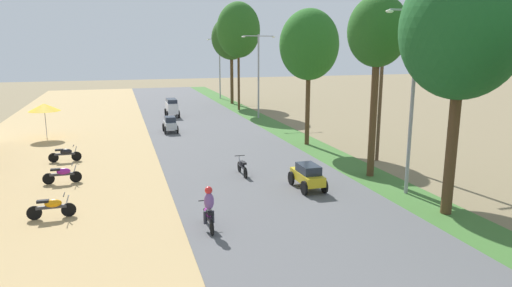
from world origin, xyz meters
The scene contains 18 objects.
parked_motorbike_nearest centered at (-9.26, 14.64, 0.55)m, with size 1.80×0.54×0.94m.
parked_motorbike_second centered at (-9.36, 19.47, 0.55)m, with size 1.80×0.54×0.94m.
parked_motorbike_third centered at (-9.68, 23.99, 0.55)m, with size 1.80×0.54×0.94m.
vendor_umbrella centered at (-11.70, 31.81, 2.31)m, with size 2.20×2.20×2.52m.
median_tree_second centered at (5.83, 10.70, 7.23)m, with size 4.58×4.58×9.84m.
median_tree_third centered at (5.71, 16.35, 7.23)m, with size 2.94×2.94×9.01m.
median_tree_fourth centered at (5.57, 24.40, 6.68)m, with size 3.88×3.88×8.95m.
median_tree_fifth centered at (5.44, 42.21, 8.15)m, with size 4.40×4.40×10.89m.
median_tree_sixth centered at (5.98, 47.45, 7.44)m, with size 4.49×4.49×9.84m.
streetlamp_near centered at (5.80, 13.37, 4.76)m, with size 3.16×0.20×8.20m.
streetlamp_mid centered at (5.80, 36.41, 4.43)m, with size 3.16×0.20×7.56m.
streetlamp_far centered at (5.80, 53.00, 4.40)m, with size 3.16×0.20×7.50m.
utility_pole_near centered at (7.90, 19.31, 4.50)m, with size 1.80×0.20×8.63m.
car_sedan_yellow centered at (1.71, 15.18, 0.74)m, with size 1.10×2.26×1.19m.
car_hatchback_silver centered at (-2.86, 31.41, 0.75)m, with size 1.04×2.00×1.23m.
car_van_white centered at (-1.83, 39.30, 1.02)m, with size 1.19×2.41×1.67m.
motorbike_foreground_rider centered at (-3.63, 11.76, 0.86)m, with size 0.54×1.80×1.66m.
motorbike_ahead_second centered at (-0.61, 18.32, 0.57)m, with size 0.54×1.80×0.94m.
Camera 1 is at (-6.49, -3.77, 6.67)m, focal length 32.08 mm.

